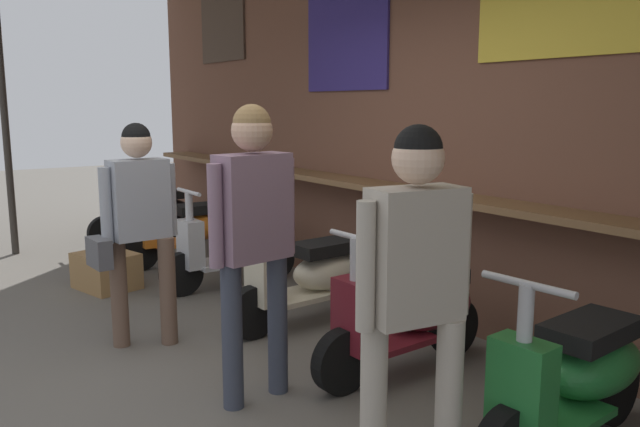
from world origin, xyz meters
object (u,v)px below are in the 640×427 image
scooter_orange (192,228)px  scooter_cream (314,275)px  shopper_with_handbag (138,214)px  merchandise_crate (106,271)px  scooter_silver (238,246)px  scooter_green (576,376)px  scooter_black (151,213)px  shopper_browsing (415,275)px  scooter_maroon (412,313)px  shopper_passing (254,221)px

scooter_orange → scooter_cream: same height
shopper_with_handbag → merchandise_crate: size_ratio=2.87×
scooter_silver → shopper_with_handbag: size_ratio=0.87×
scooter_cream → scooter_green: bearing=87.3°
shopper_with_handbag → scooter_black: bearing=155.6°
scooter_orange → shopper_browsing: bearing=80.5°
scooter_maroon → merchandise_crate: bearing=-72.6°
scooter_cream → merchandise_crate: bearing=-63.6°
scooter_maroon → shopper_with_handbag: shopper_with_handbag is taller
scooter_cream → scooter_green: same height
scooter_silver → shopper_with_handbag: (0.98, -1.29, 0.58)m
shopper_passing → scooter_black: bearing=159.6°
scooter_orange → shopper_browsing: (4.49, -0.94, 0.62)m
scooter_maroon → shopper_browsing: shopper_browsing is taller
scooter_silver → shopper_passing: size_ratio=0.81×
scooter_green → shopper_browsing: 1.14m
scooter_black → scooter_silver: (2.32, -0.00, 0.00)m
scooter_orange → scooter_green: 4.68m
scooter_orange → scooter_green: same height
scooter_cream → scooter_green: size_ratio=1.00×
scooter_cream → shopper_passing: bearing=38.5°
scooter_orange → shopper_browsing: size_ratio=0.85×
scooter_silver → scooter_green: bearing=89.8°
scooter_silver → scooter_green: (3.61, -0.00, 0.00)m
scooter_silver → scooter_maroon: size_ratio=1.00×
scooter_orange → shopper_with_handbag: bearing=60.1°
scooter_orange → scooter_silver: size_ratio=1.00×
scooter_maroon → scooter_green: 1.19m
scooter_orange → scooter_cream: (2.37, -0.00, 0.00)m
scooter_black → scooter_cream: 3.62m
scooter_silver → scooter_cream: same height
scooter_cream → shopper_with_handbag: (-0.31, -1.29, 0.58)m
shopper_browsing → merchandise_crate: bearing=10.8°
scooter_green → shopper_passing: size_ratio=0.81×
scooter_maroon → merchandise_crate: 3.24m
scooter_orange → scooter_green: size_ratio=1.00×
scooter_green → scooter_silver: bearing=-94.4°
scooter_maroon → shopper_browsing: (1.00, -0.94, 0.62)m
scooter_silver → scooter_maroon: 2.42m
scooter_cream → merchandise_crate: 2.21m
scooter_maroon → scooter_green: size_ratio=1.00×
scooter_green → shopper_browsing: size_ratio=0.85×
scooter_black → scooter_silver: size_ratio=1.00×
scooter_black → scooter_cream: (3.62, -0.00, 0.00)m
scooter_black → merchandise_crate: (1.69, -1.07, -0.22)m
shopper_with_handbag → scooter_green: bearing=23.1°
scooter_green → shopper_with_handbag: size_ratio=0.88×
merchandise_crate → shopper_browsing: bearing=1.9°
shopper_browsing → scooter_black: bearing=-0.4°
scooter_orange → shopper_with_handbag: 2.50m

